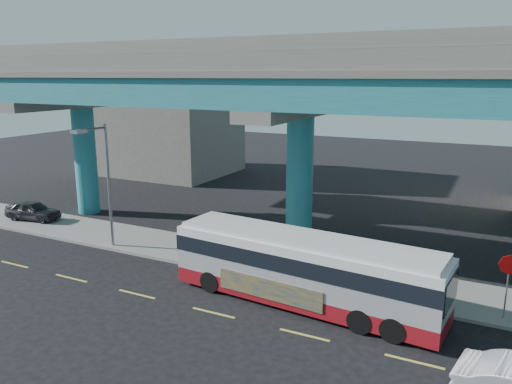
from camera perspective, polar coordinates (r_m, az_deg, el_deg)
The scene contains 9 objects.
ground at distance 21.39m, azimuth -4.45°, elevation -13.29°, with size 120.00×120.00×0.00m, color black.
sidewalk at distance 25.81m, azimuth 1.91°, elevation -8.28°, with size 70.00×4.00×0.15m, color gray.
lane_markings at distance 21.16m, azimuth -4.88°, elevation -13.59°, with size 58.00×0.12×0.01m.
viaduct at distance 27.33m, azimuth 5.30°, elevation 12.35°, with size 52.00×12.40×11.70m.
building_concrete at distance 50.51m, azimuth -10.04°, elevation 7.31°, with size 12.00×10.00×9.00m, color gray.
transit_bus at distance 21.28m, azimuth 5.54°, elevation -8.57°, with size 11.95×3.59×3.02m.
parked_car at distance 36.25m, azimuth -24.14°, elevation -1.93°, with size 3.90×2.10×1.26m, color #2E2F34.
street_lamp at distance 28.06m, azimuth -17.33°, elevation 2.60°, with size 0.50×2.28×6.83m.
stop_sign at distance 21.83m, azimuth 26.92°, elevation -8.23°, with size 0.79×0.20×2.67m.
Camera 1 is at (9.99, -16.33, 9.53)m, focal length 35.00 mm.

